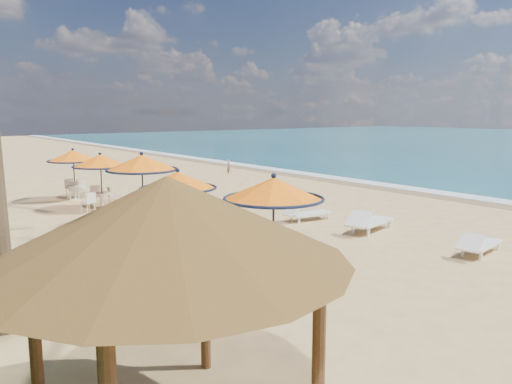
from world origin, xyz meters
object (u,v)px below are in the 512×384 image
at_px(lounger_far, 306,213).
at_px(station_2, 143,170).
at_px(palapa, 168,221).
at_px(station_1, 179,188).
at_px(station_3, 100,168).
at_px(lounger_near, 479,244).
at_px(lounger_mid, 369,221).
at_px(station_0, 271,198).
at_px(station_4, 74,162).

bearing_deg(lounger_far, station_2, 158.47).
bearing_deg(palapa, station_1, 60.43).
height_order(station_3, palapa, palapa).
bearing_deg(station_1, station_2, 82.73).
xyz_separation_m(lounger_near, lounger_mid, (-0.29, 3.53, 0.05)).
bearing_deg(station_0, lounger_near, -20.85).
xyz_separation_m(lounger_mid, lounger_far, (-0.44, 2.45, -0.06)).
bearing_deg(station_4, station_3, -87.38).
height_order(station_4, lounger_far, station_4).
distance_m(station_4, lounger_far, 10.75).
xyz_separation_m(station_3, station_4, (-0.13, 2.84, 0.01)).
bearing_deg(palapa, station_3, 72.51).
relative_size(station_3, lounger_far, 1.22).
height_order(station_2, station_3, station_2).
height_order(lounger_near, palapa, palapa).
xyz_separation_m(station_1, station_3, (0.35, 6.99, -0.07)).
bearing_deg(station_4, lounger_near, -69.36).
bearing_deg(station_1, station_3, 87.16).
distance_m(station_2, lounger_near, 10.53).
bearing_deg(station_2, station_1, -97.27).
relative_size(station_4, lounger_far, 1.23).
bearing_deg(lounger_near, station_4, 101.96).
height_order(lounger_mid, lounger_far, lounger_mid).
bearing_deg(lounger_near, lounger_far, 88.33).
bearing_deg(station_4, lounger_mid, -65.10).
relative_size(station_0, station_3, 1.08).
bearing_deg(lounger_near, palapa, -178.60).
relative_size(station_1, lounger_far, 1.22).
distance_m(station_0, station_1, 3.49).
bearing_deg(palapa, lounger_far, 39.51).
bearing_deg(station_4, lounger_far, -61.71).
relative_size(station_0, lounger_mid, 1.09).
bearing_deg(station_0, station_2, 90.76).
relative_size(station_0, lounger_near, 1.27).
bearing_deg(station_2, palapa, -113.42).
relative_size(lounger_mid, palapa, 0.55).
relative_size(lounger_far, palapa, 0.45).
height_order(station_1, station_3, same).
xyz_separation_m(station_4, lounger_far, (5.05, -9.39, -1.37)).
xyz_separation_m(station_1, lounger_far, (5.27, 0.43, -1.43)).
bearing_deg(station_0, station_3, 90.85).
bearing_deg(lounger_far, station_1, -166.91).
xyz_separation_m(lounger_far, palapa, (-9.44, -7.79, 2.33)).
xyz_separation_m(station_0, palapa, (-4.67, -3.90, 0.76)).
relative_size(station_1, station_2, 0.90).
distance_m(station_1, station_3, 6.99).
distance_m(station_0, station_2, 6.68).
bearing_deg(station_0, palapa, -140.12).
bearing_deg(lounger_near, lounger_mid, 86.05).
distance_m(station_0, station_3, 10.44).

